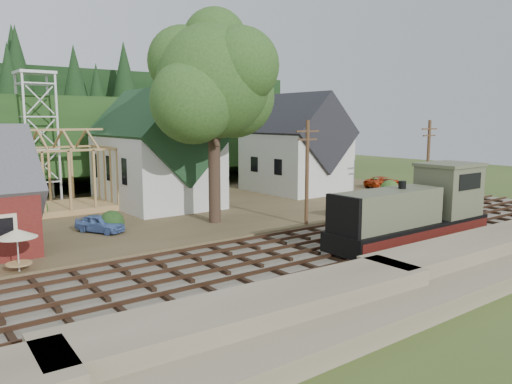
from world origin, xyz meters
TOP-DOWN VIEW (x-y plane):
  - ground at (0.00, 0.00)m, footprint 140.00×140.00m
  - embankment at (0.00, -8.50)m, footprint 64.00×5.00m
  - railroad_bed at (0.00, 0.00)m, footprint 64.00×11.00m
  - village_flat at (0.00, 18.00)m, footprint 64.00×26.00m
  - hillside at (0.00, 42.00)m, footprint 70.00×28.96m
  - ridge at (0.00, 58.00)m, footprint 80.00×20.00m
  - church at (2.00, 19.68)m, footprint 8.40×15.17m
  - farmhouse at (18.00, 19.00)m, footprint 8.40×10.80m
  - timber_frame at (-6.00, 22.00)m, footprint 8.20×6.20m
  - lattice_tower at (-6.00, 28.00)m, footprint 3.20×3.20m
  - big_tree at (2.17, 10.08)m, footprint 10.90×8.40m
  - telegraph_pole_near at (7.00, 5.20)m, footprint 2.20×0.28m
  - telegraph_pole_far at (22.00, 5.20)m, footprint 2.20×0.28m
  - locomotive at (8.81, -3.00)m, footprint 12.59×3.15m
  - car_blue at (-6.21, 11.85)m, footprint 3.00×3.89m
  - car_red at (28.00, 15.02)m, footprint 4.69×2.32m
  - patio_set at (-12.74, 5.50)m, footprint 2.00×2.00m

SIDE VIEW (x-z plane):
  - ground at x=0.00m, z-range 0.00..0.00m
  - embankment at x=0.00m, z-range -0.80..0.80m
  - hillside at x=0.00m, z-range -6.37..6.37m
  - ridge at x=0.00m, z-range -6.00..6.00m
  - railroad_bed at x=0.00m, z-range 0.00..0.16m
  - village_flat at x=0.00m, z-range 0.00..0.30m
  - car_blue at x=-6.21m, z-range 0.30..1.54m
  - car_red at x=28.00m, z-range 0.30..1.58m
  - patio_set at x=-12.74m, z-range 1.08..3.31m
  - locomotive at x=8.81m, z-range -0.30..4.71m
  - timber_frame at x=-6.00m, z-range -0.23..6.76m
  - telegraph_pole_near at x=7.00m, z-range 0.25..8.25m
  - telegraph_pole_far at x=22.00m, z-range 0.25..8.25m
  - farmhouse at x=18.00m, z-range -0.43..10.17m
  - church at x=2.00m, z-range -1.32..11.68m
  - lattice_tower at x=-6.00m, z-range 3.97..16.10m
  - big_tree at x=2.17m, z-range 2.87..17.57m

